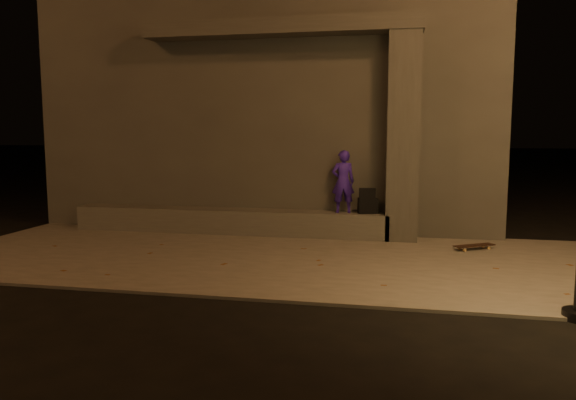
% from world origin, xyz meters
% --- Properties ---
extents(ground, '(120.00, 120.00, 0.00)m').
position_xyz_m(ground, '(0.00, 0.00, 0.00)').
color(ground, black).
rests_on(ground, ground).
extents(sidewalk, '(11.00, 4.40, 0.04)m').
position_xyz_m(sidewalk, '(0.00, 2.00, 0.02)').
color(sidewalk, '#615C55').
rests_on(sidewalk, ground).
extents(building, '(9.00, 5.10, 5.22)m').
position_xyz_m(building, '(-1.00, 6.49, 2.61)').
color(building, '#3C3937').
rests_on(building, ground).
extents(ledge, '(6.00, 0.55, 0.45)m').
position_xyz_m(ledge, '(-1.50, 3.75, 0.27)').
color(ledge, '#4C4A45').
rests_on(ledge, sidewalk).
extents(column, '(0.55, 0.55, 3.60)m').
position_xyz_m(column, '(1.70, 3.75, 1.84)').
color(column, '#3C3937').
rests_on(column, sidewalk).
extents(canopy, '(5.00, 0.70, 0.28)m').
position_xyz_m(canopy, '(-0.50, 3.80, 3.78)').
color(canopy, '#3C3937').
rests_on(canopy, column).
extents(skateboarder, '(0.46, 0.36, 1.13)m').
position_xyz_m(skateboarder, '(0.66, 3.75, 1.05)').
color(skateboarder, '#32189D').
rests_on(skateboarder, ledge).
extents(backpack, '(0.38, 0.29, 0.47)m').
position_xyz_m(backpack, '(1.10, 3.75, 0.65)').
color(backpack, black).
rests_on(backpack, ledge).
extents(skateboard, '(0.70, 0.54, 0.08)m').
position_xyz_m(skateboard, '(2.87, 3.10, 0.10)').
color(skateboard, black).
rests_on(skateboard, sidewalk).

